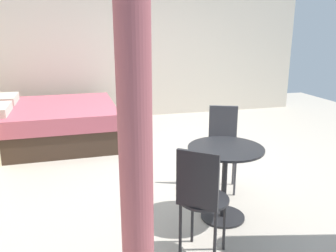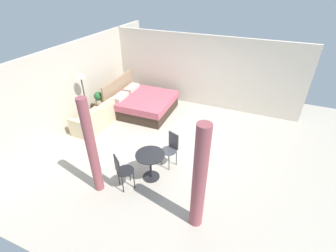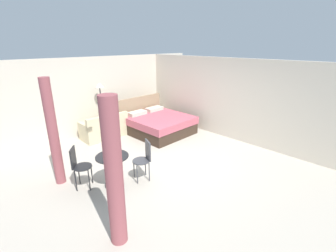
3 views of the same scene
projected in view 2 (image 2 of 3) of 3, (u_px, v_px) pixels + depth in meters
ground_plane at (176, 142)px, 7.14m from camera, size 8.26×9.73×0.02m
wall_back at (76, 84)px, 7.56m from camera, size 8.26×0.12×2.51m
wall_right at (203, 72)px, 8.51m from camera, size 0.12×6.73×2.51m
bed at (142, 103)px, 8.51m from camera, size 1.89×2.02×1.12m
couch at (95, 120)px, 7.61m from camera, size 1.43×0.76×0.80m
nightstand at (104, 109)px, 8.29m from camera, size 0.42×0.44×0.51m
potted_plant at (98, 97)px, 7.97m from camera, size 0.28×0.28×0.41m
vase at (104, 98)px, 8.18m from camera, size 0.14×0.14×0.24m
floor_lamp at (82, 84)px, 7.29m from camera, size 0.28×0.28×1.71m
balcony_table at (150, 162)px, 5.63m from camera, size 0.69×0.69×0.70m
cafe_chair_near_window at (122, 169)px, 5.31m from camera, size 0.54×0.54×0.92m
cafe_chair_near_couch at (171, 146)px, 6.02m from camera, size 0.50×0.50×0.91m
curtain_left at (199, 180)px, 4.23m from camera, size 0.26×0.26×2.31m
curtain_right at (92, 148)px, 4.98m from camera, size 0.21×0.21×2.31m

